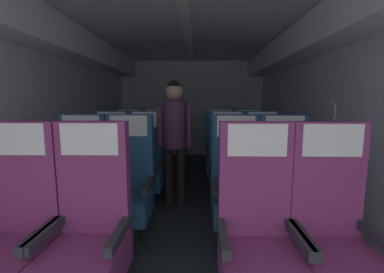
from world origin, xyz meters
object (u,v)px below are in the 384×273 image
at_px(seat_a_left_aisle, 89,235).
at_px(seat_c_right_window, 227,165).
at_px(seat_a_right_aisle, 333,239).
at_px(seat_d_left_aisle, 157,152).
at_px(seat_a_left_window, 15,235).
at_px(seat_b_right_aisle, 285,189).
at_px(seat_c_left_aisle, 146,165).
at_px(seat_a_right_window, 257,238).
at_px(seat_c_left_window, 111,165).
at_px(seat_b_left_aisle, 128,187).
at_px(flight_attendant, 175,130).
at_px(seat_c_right_aisle, 262,166).
at_px(seat_d_right_window, 220,152).
at_px(seat_d_right_aisle, 248,152).
at_px(seat_b_left_window, 81,187).
at_px(seat_d_left_window, 130,152).
at_px(seat_b_right_window, 236,189).

height_order(seat_a_left_aisle, seat_c_right_window, same).
distance_m(seat_a_right_aisle, seat_d_left_aisle, 3.01).
distance_m(seat_a_left_window, seat_a_left_aisle, 0.46).
bearing_deg(seat_b_right_aisle, seat_c_left_aisle, 149.81).
bearing_deg(seat_b_right_aisle, seat_a_right_aisle, -90.11).
height_order(seat_a_left_aisle, seat_a_right_window, same).
relative_size(seat_a_right_aisle, seat_c_left_window, 1.00).
xyz_separation_m(seat_b_left_aisle, flight_attendant, (0.38, 0.79, 0.47)).
xyz_separation_m(seat_b_left_aisle, seat_c_right_aisle, (1.50, 0.87, 0.00)).
bearing_deg(seat_b_right_aisle, seat_d_right_window, 104.74).
distance_m(seat_a_left_aisle, seat_d_left_aisle, 2.61).
height_order(seat_c_right_aisle, seat_d_right_aisle, same).
relative_size(seat_c_left_aisle, flight_attendant, 0.76).
bearing_deg(seat_b_right_aisle, seat_b_left_aisle, 179.25).
xyz_separation_m(seat_b_left_window, seat_d_left_aisle, (0.46, 1.73, 0.00)).
bearing_deg(seat_d_right_aisle, seat_d_left_window, 179.87).
distance_m(seat_d_left_window, seat_d_left_aisle, 0.44).
xyz_separation_m(seat_a_right_window, seat_b_right_window, (-0.00, 0.88, 0.00)).
height_order(seat_a_right_aisle, seat_c_left_window, same).
bearing_deg(seat_d_left_window, seat_d_right_window, -0.38).
relative_size(seat_b_left_window, seat_c_left_aisle, 1.00).
xyz_separation_m(seat_a_right_aisle, seat_d_right_window, (-0.45, 2.60, 0.00)).
height_order(seat_b_left_aisle, seat_d_right_aisle, same).
relative_size(seat_c_right_aisle, seat_d_right_window, 1.00).
relative_size(seat_b_left_aisle, seat_c_right_aisle, 1.00).
relative_size(seat_c_left_aisle, seat_c_right_aisle, 1.00).
distance_m(seat_a_right_aisle, seat_b_left_aisle, 1.73).
bearing_deg(flight_attendant, seat_d_left_window, -70.39).
xyz_separation_m(seat_c_left_window, seat_c_right_window, (1.51, -0.00, 0.00)).
bearing_deg(seat_c_left_window, seat_a_left_aisle, -75.44).
bearing_deg(seat_d_left_aisle, seat_b_left_window, -104.78).
distance_m(seat_b_left_aisle, seat_c_left_aisle, 0.85).
relative_size(seat_d_left_window, seat_d_right_window, 1.00).
bearing_deg(seat_d_right_window, seat_c_left_window, -150.61).
xyz_separation_m(seat_b_left_window, seat_c_right_window, (1.51, 0.87, 0.00)).
height_order(seat_a_left_window, seat_c_right_window, same).
xyz_separation_m(seat_a_right_aisle, seat_c_right_aisle, (0.01, 1.75, 0.00)).
height_order(seat_c_left_aisle, seat_d_right_window, same).
height_order(seat_a_right_window, seat_b_left_aisle, same).
bearing_deg(seat_c_right_window, seat_c_left_aisle, -179.15).
bearing_deg(seat_b_left_window, seat_d_right_window, 48.93).
bearing_deg(seat_b_left_window, seat_a_right_aisle, -24.34).
relative_size(seat_c_left_window, seat_d_right_window, 1.00).
distance_m(seat_c_right_window, seat_d_left_window, 1.72).
xyz_separation_m(seat_c_left_aisle, seat_c_right_window, (1.05, 0.02, 0.00)).
height_order(seat_b_right_aisle, seat_d_left_window, same).
bearing_deg(seat_d_left_aisle, seat_a_right_window, -68.40).
bearing_deg(seat_a_right_window, seat_c_left_aisle, 120.79).
xyz_separation_m(seat_a_right_aisle, seat_d_right_aisle, (-0.00, 2.60, 0.00)).
xyz_separation_m(seat_b_left_window, seat_c_right_aisle, (1.96, 0.87, 0.00)).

